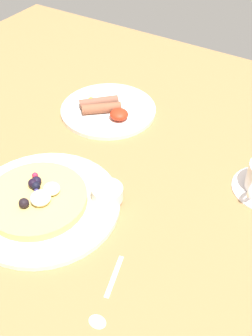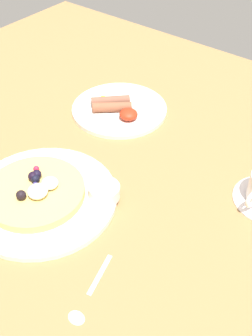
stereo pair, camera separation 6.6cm
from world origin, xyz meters
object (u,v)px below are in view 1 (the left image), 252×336
Objects in this scene: pancake_plate at (44,205)px; breakfast_plate at (108,110)px; teaspoon at (103,304)px; syrup_ramekin at (107,193)px.

pancake_plate is 1.25× the size of breakfast_plate.
teaspoon is at bearing -27.58° from pancake_plate.
breakfast_plate reaches higher than teaspoon.
breakfast_plate is (-17.16, 25.91, -2.06)cm from syrup_ramekin.
syrup_ramekin reaches higher than teaspoon.
pancake_plate reaches higher than breakfast_plate.
pancake_plate is 2.23× the size of teaspoon.
syrup_ramekin is 0.25× the size of breakfast_plate.
syrup_ramekin reaches higher than breakfast_plate.
syrup_ramekin is (9.79, 7.41, 2.00)cm from pancake_plate.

